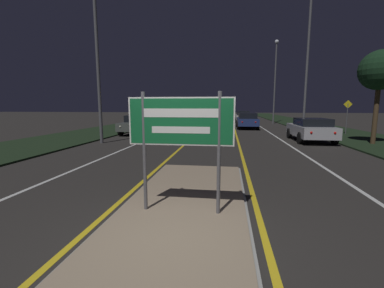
{
  "coord_description": "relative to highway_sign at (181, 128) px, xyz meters",
  "views": [
    {
      "loc": [
        0.86,
        -3.83,
        2.12
      ],
      "look_at": [
        0.0,
        2.33,
        1.19
      ],
      "focal_mm": 24.0,
      "sensor_mm": 36.0,
      "label": 1
    }
  ],
  "objects": [
    {
      "name": "warning_sign",
      "position": [
        9.47,
        15.55,
        -0.17
      ],
      "size": [
        0.6,
        0.06,
        2.45
      ],
      "color": "#56565B",
      "rests_on": "verge_right"
    },
    {
      "name": "streetlight_left_near",
      "position": [
        -6.31,
        9.1,
        5.38
      ],
      "size": [
        0.52,
        0.52,
        11.36
      ],
      "color": "#56565B",
      "rests_on": "ground_plane"
    },
    {
      "name": "verge_left",
      "position": [
        -9.5,
        19.18,
        -1.68
      ],
      "size": [
        5.0,
        100.0,
        0.08
      ],
      "color": "black",
      "rests_on": "ground_plane"
    },
    {
      "name": "car_receding_1",
      "position": [
        2.66,
        20.12,
        -0.94
      ],
      "size": [
        1.95,
        4.6,
        1.47
      ],
      "color": "navy",
      "rests_on": "ground_plane"
    },
    {
      "name": "verge_right",
      "position": [
        9.5,
        19.18,
        -1.68
      ],
      "size": [
        5.0,
        100.0,
        0.08
      ],
      "color": "black",
      "rests_on": "ground_plane"
    },
    {
      "name": "streetlight_right_near",
      "position": [
        6.68,
        16.32,
        4.77
      ],
      "size": [
        0.46,
        0.46,
        10.94
      ],
      "color": "#56565B",
      "rests_on": "ground_plane"
    },
    {
      "name": "edge_line_white_left",
      "position": [
        -7.2,
        24.18,
        -1.72
      ],
      "size": [
        0.1,
        70.0,
        0.01
      ],
      "color": "silver",
      "rests_on": "ground_plane"
    },
    {
      "name": "lane_line_white_right",
      "position": [
        4.2,
        24.18,
        -1.72
      ],
      "size": [
        0.12,
        70.0,
        0.01
      ],
      "color": "silver",
      "rests_on": "ground_plane"
    },
    {
      "name": "streetlight_right_far",
      "position": [
        6.28,
        27.48,
        4.1
      ],
      "size": [
        0.46,
        0.46,
        9.7
      ],
      "color": "#56565B",
      "rests_on": "ground_plane"
    },
    {
      "name": "car_receding_2",
      "position": [
        2.74,
        29.29,
        -0.95
      ],
      "size": [
        1.88,
        4.39,
        1.48
      ],
      "color": "silver",
      "rests_on": "ground_plane"
    },
    {
      "name": "median_island",
      "position": [
        0.0,
        0.0,
        -1.68
      ],
      "size": [
        2.6,
        7.78,
        0.1
      ],
      "color": "#999993",
      "rests_on": "ground_plane"
    },
    {
      "name": "edge_line_white_right",
      "position": [
        7.2,
        24.18,
        -1.72
      ],
      "size": [
        0.1,
        70.0,
        0.01
      ],
      "color": "silver",
      "rests_on": "ground_plane"
    },
    {
      "name": "car_receding_0",
      "position": [
        5.8,
        11.54,
        -0.97
      ],
      "size": [
        2.03,
        4.26,
        1.39
      ],
      "color": "#B7B7BC",
      "rests_on": "ground_plane"
    },
    {
      "name": "centre_line_yellow_left",
      "position": [
        -1.49,
        24.18,
        -1.72
      ],
      "size": [
        0.12,
        70.0,
        0.01
      ],
      "color": "gold",
      "rests_on": "ground_plane"
    },
    {
      "name": "ground_plane",
      "position": [
        0.0,
        -0.82,
        -1.72
      ],
      "size": [
        160.0,
        160.0,
        0.0
      ],
      "primitive_type": "plane",
      "color": "#282623"
    },
    {
      "name": "roadside_palm_right",
      "position": [
        8.71,
        10.43,
        2.21
      ],
      "size": [
        2.08,
        2.08,
        4.94
      ],
      "color": "#4C3823",
      "rests_on": "verge_right"
    },
    {
      "name": "highway_sign",
      "position": [
        0.0,
        0.0,
        0.0
      ],
      "size": [
        1.97,
        0.07,
        2.28
      ],
      "color": "#56565B",
      "rests_on": "median_island"
    },
    {
      "name": "lane_line_white_left",
      "position": [
        -4.2,
        24.18,
        -1.72
      ],
      "size": [
        0.12,
        70.0,
        0.01
      ],
      "color": "silver",
      "rests_on": "ground_plane"
    },
    {
      "name": "centre_line_yellow_right",
      "position": [
        1.49,
        24.18,
        -1.72
      ],
      "size": [
        0.12,
        70.0,
        0.01
      ],
      "color": "gold",
      "rests_on": "ground_plane"
    },
    {
      "name": "car_approaching_0",
      "position": [
        -5.87,
        14.16,
        -0.96
      ],
      "size": [
        2.01,
        4.19,
        1.41
      ],
      "color": "#4C514C",
      "rests_on": "ground_plane"
    }
  ]
}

